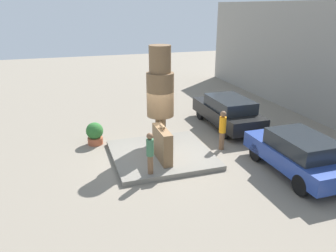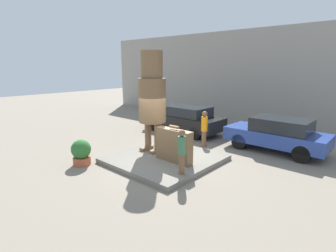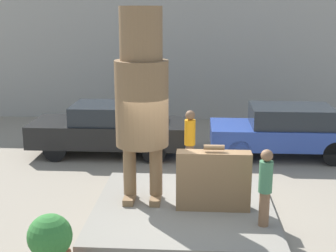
# 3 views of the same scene
# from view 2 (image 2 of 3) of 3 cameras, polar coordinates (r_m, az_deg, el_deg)

# --- Properties ---
(ground_plane) EXTENTS (60.00, 60.00, 0.00)m
(ground_plane) POSITION_cam_2_polar(r_m,az_deg,el_deg) (10.72, -0.72, -7.64)
(ground_plane) COLOR gray
(pedestal) EXTENTS (3.85, 3.94, 0.19)m
(pedestal) POSITION_cam_2_polar(r_m,az_deg,el_deg) (10.69, -0.72, -7.17)
(pedestal) COLOR slate
(pedestal) RESTS_ON ground_plane
(building_backdrop) EXTENTS (28.00, 0.60, 6.09)m
(building_backdrop) POSITION_cam_2_polar(r_m,az_deg,el_deg) (18.13, 20.06, 9.90)
(building_backdrop) COLOR gray
(building_backdrop) RESTS_ON ground_plane
(statue_figure) EXTENTS (1.13, 1.13, 4.18)m
(statue_figure) POSITION_cam_2_polar(r_m,az_deg,el_deg) (10.90, -3.47, 6.96)
(statue_figure) COLOR brown
(statue_figure) RESTS_ON pedestal
(giant_suitcase) EXTENTS (1.55, 0.36, 1.41)m
(giant_suitcase) POSITION_cam_2_polar(r_m,az_deg,el_deg) (9.96, 1.32, -4.26)
(giant_suitcase) COLOR brown
(giant_suitcase) RESTS_ON pedestal
(tourist) EXTENTS (0.26, 0.26, 1.55)m
(tourist) POSITION_cam_2_polar(r_m,az_deg,el_deg) (8.76, 3.00, -5.23)
(tourist) COLOR brown
(tourist) RESTS_ON pedestal
(parked_car_black) EXTENTS (4.68, 1.85, 1.56)m
(parked_car_black) POSITION_cam_2_polar(r_m,az_deg,el_deg) (15.04, 3.51, 1.66)
(parked_car_black) COLOR black
(parked_car_black) RESTS_ON ground_plane
(parked_car_blue) EXTENTS (4.30, 1.81, 1.54)m
(parked_car_blue) POSITION_cam_2_polar(r_m,az_deg,el_deg) (12.65, 22.68, -1.54)
(parked_car_blue) COLOR #284293
(parked_car_blue) RESTS_ON ground_plane
(planter_pot) EXTENTS (0.75, 0.75, 1.00)m
(planter_pot) POSITION_cam_2_polar(r_m,az_deg,el_deg) (10.74, -18.36, -5.40)
(planter_pot) COLOR #AD5638
(planter_pot) RESTS_ON ground_plane
(worker_hivis) EXTENTS (0.29, 0.29, 1.72)m
(worker_hivis) POSITION_cam_2_polar(r_m,az_deg,el_deg) (12.43, 7.90, -0.33)
(worker_hivis) COLOR brown
(worker_hivis) RESTS_ON ground_plane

